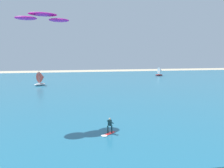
% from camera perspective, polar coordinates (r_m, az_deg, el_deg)
% --- Properties ---
extents(ocean, '(160.00, 90.00, 0.10)m').
position_cam_1_polar(ocean, '(60.38, -6.18, -0.53)').
color(ocean, '#236B89').
rests_on(ocean, ground).
extents(kitesurfer, '(1.84, 1.72, 1.67)m').
position_cam_1_polar(kitesurfer, '(24.86, -0.81, -10.62)').
color(kitesurfer, red).
rests_on(kitesurfer, ocean).
extents(kite, '(6.48, 3.62, 0.94)m').
position_cam_1_polar(kite, '(29.36, -16.30, 15.17)').
color(kite, '#B21999').
extents(sailboat_anchored_offshore, '(2.94, 2.49, 3.45)m').
position_cam_1_polar(sailboat_anchored_offshore, '(88.91, 11.47, 2.98)').
color(sailboat_anchored_offshore, maroon).
rests_on(sailboat_anchored_offshore, ocean).
extents(sailboat_center_horizon, '(3.52, 3.36, 3.92)m').
position_cam_1_polar(sailboat_center_horizon, '(63.72, -16.64, 1.29)').
color(sailboat_center_horizon, white).
rests_on(sailboat_center_horizon, ocean).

